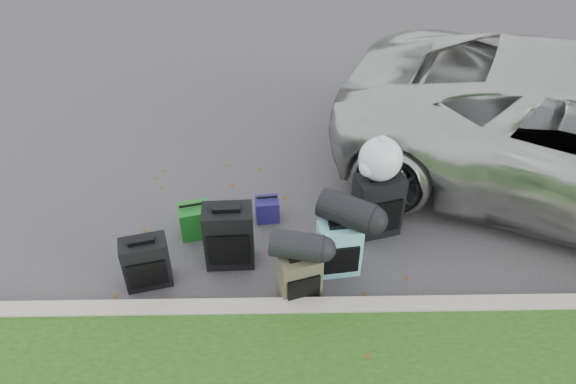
{
  "coord_description": "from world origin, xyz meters",
  "views": [
    {
      "loc": [
        -0.18,
        -4.42,
        4.38
      ],
      "look_at": [
        -0.1,
        0.2,
        0.55
      ],
      "focal_mm": 35.0,
      "sensor_mm": 36.0,
      "label": 1
    }
  ],
  "objects_px": {
    "suitcase_olive": "(299,277)",
    "suitcase_large_black_right": "(377,205)",
    "suitcase_large_black_left": "(229,236)",
    "suitcase_small_black": "(146,263)",
    "suitcase_teal": "(339,248)",
    "tote_navy": "(267,209)",
    "tote_green": "(195,220)"
  },
  "relations": [
    {
      "from": "suitcase_small_black",
      "to": "tote_green",
      "type": "relative_size",
      "value": 1.51
    },
    {
      "from": "suitcase_olive",
      "to": "tote_navy",
      "type": "xyz_separation_m",
      "value": [
        -0.33,
        1.15,
        -0.13
      ]
    },
    {
      "from": "suitcase_teal",
      "to": "tote_green",
      "type": "distance_m",
      "value": 1.65
    },
    {
      "from": "suitcase_small_black",
      "to": "suitcase_olive",
      "type": "distance_m",
      "value": 1.53
    },
    {
      "from": "suitcase_small_black",
      "to": "tote_navy",
      "type": "relative_size",
      "value": 2.02
    },
    {
      "from": "suitcase_small_black",
      "to": "suitcase_large_black_right",
      "type": "bearing_deg",
      "value": 3.16
    },
    {
      "from": "suitcase_small_black",
      "to": "suitcase_large_black_left",
      "type": "height_order",
      "value": "suitcase_large_black_left"
    },
    {
      "from": "suitcase_small_black",
      "to": "suitcase_large_black_right",
      "type": "relative_size",
      "value": 0.75
    },
    {
      "from": "suitcase_olive",
      "to": "suitcase_large_black_right",
      "type": "relative_size",
      "value": 0.72
    },
    {
      "from": "suitcase_large_black_left",
      "to": "suitcase_teal",
      "type": "xyz_separation_m",
      "value": [
        1.12,
        -0.14,
        -0.05
      ]
    },
    {
      "from": "suitcase_olive",
      "to": "suitcase_teal",
      "type": "relative_size",
      "value": 0.88
    },
    {
      "from": "suitcase_large_black_left",
      "to": "suitcase_olive",
      "type": "bearing_deg",
      "value": -37.09
    },
    {
      "from": "suitcase_large_black_left",
      "to": "suitcase_teal",
      "type": "distance_m",
      "value": 1.13
    },
    {
      "from": "suitcase_small_black",
      "to": "suitcase_teal",
      "type": "height_order",
      "value": "suitcase_teal"
    },
    {
      "from": "suitcase_teal",
      "to": "suitcase_large_black_right",
      "type": "height_order",
      "value": "suitcase_large_black_right"
    },
    {
      "from": "suitcase_teal",
      "to": "suitcase_small_black",
      "type": "bearing_deg",
      "value": 176.69
    },
    {
      "from": "suitcase_teal",
      "to": "suitcase_large_black_right",
      "type": "bearing_deg",
      "value": 43.92
    },
    {
      "from": "suitcase_large_black_left",
      "to": "suitcase_large_black_right",
      "type": "height_order",
      "value": "suitcase_large_black_right"
    },
    {
      "from": "suitcase_small_black",
      "to": "tote_green",
      "type": "bearing_deg",
      "value": 47.64
    },
    {
      "from": "suitcase_large_black_left",
      "to": "suitcase_large_black_right",
      "type": "distance_m",
      "value": 1.65
    },
    {
      "from": "suitcase_large_black_left",
      "to": "suitcase_teal",
      "type": "height_order",
      "value": "suitcase_large_black_left"
    },
    {
      "from": "suitcase_large_black_left",
      "to": "suitcase_olive",
      "type": "distance_m",
      "value": 0.87
    },
    {
      "from": "suitcase_small_black",
      "to": "suitcase_olive",
      "type": "xyz_separation_m",
      "value": [
        1.52,
        -0.21,
        -0.01
      ]
    },
    {
      "from": "suitcase_large_black_right",
      "to": "tote_navy",
      "type": "bearing_deg",
      "value": 154.85
    },
    {
      "from": "suitcase_small_black",
      "to": "suitcase_teal",
      "type": "relative_size",
      "value": 0.92
    },
    {
      "from": "suitcase_teal",
      "to": "tote_green",
      "type": "xyz_separation_m",
      "value": [
        -1.54,
        0.58,
        -0.12
      ]
    },
    {
      "from": "suitcase_olive",
      "to": "suitcase_small_black",
      "type": "bearing_deg",
      "value": 155.29
    },
    {
      "from": "suitcase_olive",
      "to": "suitcase_large_black_right",
      "type": "distance_m",
      "value": 1.29
    },
    {
      "from": "tote_navy",
      "to": "suitcase_large_black_left",
      "type": "bearing_deg",
      "value": -125.68
    },
    {
      "from": "suitcase_teal",
      "to": "suitcase_large_black_left",
      "type": "bearing_deg",
      "value": 165.3
    },
    {
      "from": "suitcase_small_black",
      "to": "tote_green",
      "type": "height_order",
      "value": "suitcase_small_black"
    },
    {
      "from": "suitcase_small_black",
      "to": "suitcase_olive",
      "type": "bearing_deg",
      "value": -21.58
    }
  ]
}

